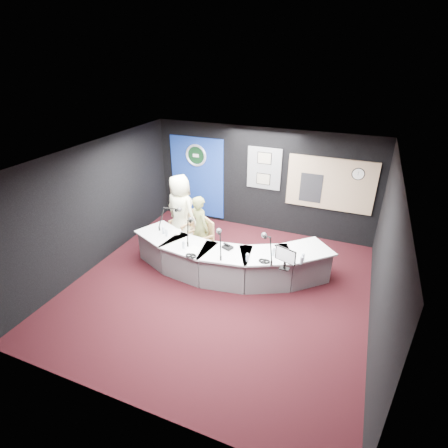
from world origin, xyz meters
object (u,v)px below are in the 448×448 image
at_px(broadcast_desk, 226,259).
at_px(person_woman, 200,228).
at_px(armchair_left, 182,227).
at_px(person_man, 181,211).
at_px(armchair_right, 201,239).

relative_size(broadcast_desk, person_woman, 2.83).
height_order(armchair_left, person_woman, person_woman).
bearing_deg(person_man, armchair_left, -0.00).
relative_size(armchair_left, person_man, 0.50).
bearing_deg(person_woman, broadcast_desk, -172.73).
xyz_separation_m(armchair_right, person_woman, (0.00, -0.00, 0.30)).
height_order(armchair_right, person_man, person_man).
relative_size(armchair_right, person_man, 0.53).
height_order(armchair_left, armchair_right, armchair_right).
relative_size(armchair_left, person_woman, 0.59).
xyz_separation_m(broadcast_desk, armchair_left, (-1.55, 0.83, 0.09)).
distance_m(armchair_left, person_man, 0.46).
distance_m(armchair_left, armchair_right, 0.84).
relative_size(person_man, person_woman, 1.17).
bearing_deg(person_woman, armchair_right, -55.87).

